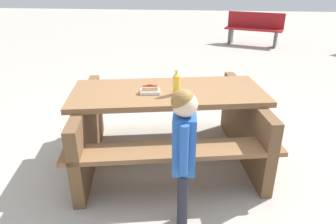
{
  "coord_description": "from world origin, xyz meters",
  "views": [
    {
      "loc": [
        -0.31,
        2.65,
        1.73
      ],
      "look_at": [
        0.0,
        0.0,
        0.52
      ],
      "focal_mm": 32.27,
      "sensor_mm": 36.0,
      "label": 1
    }
  ],
  "objects_px": {
    "hotdog_tray": "(150,90)",
    "park_bench_mid": "(254,28)",
    "soda_bottle": "(176,83)",
    "picnic_table": "(168,119)",
    "child_in_coat": "(184,145)"
  },
  "relations": [
    {
      "from": "soda_bottle",
      "to": "park_bench_mid",
      "type": "relative_size",
      "value": 0.15
    },
    {
      "from": "picnic_table",
      "to": "park_bench_mid",
      "type": "distance_m",
      "value": 6.15
    },
    {
      "from": "soda_bottle",
      "to": "hotdog_tray",
      "type": "distance_m",
      "value": 0.25
    },
    {
      "from": "child_in_coat",
      "to": "park_bench_mid",
      "type": "height_order",
      "value": "child_in_coat"
    },
    {
      "from": "hotdog_tray",
      "to": "park_bench_mid",
      "type": "xyz_separation_m",
      "value": [
        -1.81,
        -6.02,
        -0.33
      ]
    },
    {
      "from": "picnic_table",
      "to": "hotdog_tray",
      "type": "height_order",
      "value": "hotdog_tray"
    },
    {
      "from": "hotdog_tray",
      "to": "child_in_coat",
      "type": "relative_size",
      "value": 0.18
    },
    {
      "from": "picnic_table",
      "to": "hotdog_tray",
      "type": "distance_m",
      "value": 0.38
    },
    {
      "from": "soda_bottle",
      "to": "picnic_table",
      "type": "bearing_deg",
      "value": -47.99
    },
    {
      "from": "hotdog_tray",
      "to": "child_in_coat",
      "type": "xyz_separation_m",
      "value": [
        -0.36,
        0.81,
        -0.08
      ]
    },
    {
      "from": "soda_bottle",
      "to": "park_bench_mid",
      "type": "bearing_deg",
      "value": -104.59
    },
    {
      "from": "hotdog_tray",
      "to": "park_bench_mid",
      "type": "distance_m",
      "value": 6.29
    },
    {
      "from": "soda_bottle",
      "to": "child_in_coat",
      "type": "height_order",
      "value": "child_in_coat"
    },
    {
      "from": "soda_bottle",
      "to": "hotdog_tray",
      "type": "relative_size",
      "value": 1.21
    },
    {
      "from": "soda_bottle",
      "to": "child_in_coat",
      "type": "bearing_deg",
      "value": 98.69
    }
  ]
}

